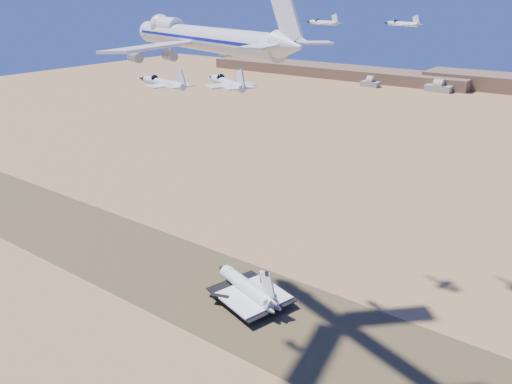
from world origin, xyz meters
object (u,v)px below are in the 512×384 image
Objects in this scene: carrier_747 at (197,38)px; crew_a at (249,317)px; chase_jet_a at (163,83)px; chase_jet_c at (323,22)px; shuttle at (247,288)px; crew_c at (254,313)px; crew_b at (242,318)px; chase_jet_b at (227,83)px; chase_jet_d at (402,24)px.

carrier_747 is 54.45× the size of crew_a.
chase_jet_c is (-19.23, 97.81, 6.53)m from chase_jet_a.
shuttle is 20.25× the size of crew_c.
carrier_747 is 51.37× the size of crew_b.
crew_b is at bearing -72.89° from chase_jet_c.
shuttle is at bearing 122.51° from chase_jet_a.
chase_jet_b is 0.87× the size of chase_jet_c.
chase_jet_b is at bearing -38.67° from shuttle.
crew_c is 115.98m from chase_jet_b.
crew_b is at bearing 121.03° from chase_jet_a.
chase_jet_a is at bearing -177.60° from crew_a.
carrier_747 reaches higher than shuttle.
shuttle is 111.42m from chase_jet_d.
shuttle is 10.96m from crew_c.
carrier_747 reaches higher than crew_c.
crew_a is at bearing -33.96° from shuttle.
chase_jet_c is at bearing 96.92° from shuttle.
crew_b is at bearing -44.85° from shuttle.
shuttle reaches higher than crew_b.
carrier_747 is at bearing 135.38° from chase_jet_a.
crew_c is 107.05m from chase_jet_c.
chase_jet_b is (36.77, -54.61, 93.54)m from crew_a.
chase_jet_d is (21.82, 59.44, 97.24)m from crew_c.
carrier_747 reaches higher than chase_jet_c.
chase_jet_b is (55.16, -53.74, -1.20)m from carrier_747.
crew_b is at bearing 105.30° from crew_c.
chase_jet_d reaches higher than chase_jet_a.
crew_c is 0.12× the size of chase_jet_a.
crew_a is 0.12× the size of chase_jet_b.
carrier_747 is 5.65× the size of chase_jet_a.
chase_jet_c is (-38.55, 101.93, 4.15)m from chase_jet_b.
shuttle is at bearing 64.12° from carrier_747.
crew_c is 116.03m from chase_jet_d.
crew_c is (7.98, -6.45, -3.86)m from shuttle.
chase_jet_a is at bearing 139.15° from crew_c.
carrier_747 is 6.35× the size of chase_jet_b.
crew_a is at bearing 20.82° from carrier_747.
shuttle is 119.10m from chase_jet_b.
chase_jet_b reaches higher than shuttle.
crew_a is at bearing -70.90° from chase_jet_c.
shuttle is 2.65× the size of chase_jet_b.
carrier_747 reaches higher than crew_b.
chase_jet_b is at bearing 153.55° from crew_c.
chase_jet_b is at bearing -2.51° from chase_jet_a.
chase_jet_d is (23.48, 15.46, -0.35)m from chase_jet_c.
shuttle is 91.98m from carrier_747.
carrier_747 is 48.53× the size of crew_c.
chase_jet_a is at bearing -164.54° from chase_jet_b.
chase_jet_b reaches higher than crew_b.
crew_b is 119.20m from chase_jet_d.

